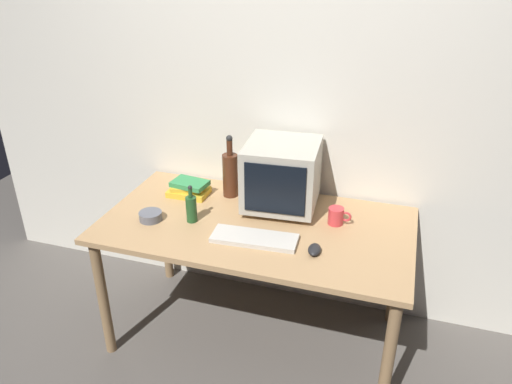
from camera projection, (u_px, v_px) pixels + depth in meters
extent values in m
plane|color=#56514C|center=(256.00, 334.00, 2.91)|extent=(6.00, 6.00, 0.00)
cube|color=silver|center=(282.00, 105.00, 2.76)|extent=(4.00, 0.08, 2.50)
cube|color=tan|center=(256.00, 225.00, 2.57)|extent=(1.60, 0.85, 0.03)
cylinder|color=olive|center=(103.00, 298.00, 2.63)|extent=(0.06, 0.06, 0.73)
cylinder|color=olive|center=(388.00, 362.00, 2.24)|extent=(0.06, 0.06, 0.73)
cylinder|color=olive|center=(166.00, 230.00, 3.25)|extent=(0.06, 0.06, 0.73)
cylinder|color=olive|center=(397.00, 271.00, 2.86)|extent=(0.06, 0.06, 0.73)
cube|color=#B2AD9E|center=(281.00, 204.00, 2.72)|extent=(0.30, 0.26, 0.03)
cube|color=#B2AD9E|center=(282.00, 174.00, 2.63)|extent=(0.41, 0.41, 0.34)
cube|color=black|center=(275.00, 190.00, 2.47)|extent=(0.31, 0.03, 0.27)
cube|color=beige|center=(254.00, 238.00, 2.41)|extent=(0.43, 0.18, 0.02)
ellipsoid|color=black|center=(314.00, 250.00, 2.31)|extent=(0.07, 0.10, 0.04)
cylinder|color=#472314|center=(230.00, 175.00, 2.79)|extent=(0.09, 0.09, 0.25)
cylinder|color=#472314|center=(230.00, 148.00, 2.72)|extent=(0.03, 0.03, 0.09)
sphere|color=#262626|center=(229.00, 138.00, 2.69)|extent=(0.04, 0.04, 0.04)
cylinder|color=#1E4C23|center=(191.00, 209.00, 2.55)|extent=(0.06, 0.06, 0.14)
cylinder|color=#1E4C23|center=(190.00, 193.00, 2.51)|extent=(0.02, 0.02, 0.05)
sphere|color=#262626|center=(190.00, 188.00, 2.50)|extent=(0.02, 0.02, 0.02)
cube|color=gold|center=(189.00, 192.00, 2.85)|extent=(0.23, 0.16, 0.03)
cube|color=gold|center=(188.00, 186.00, 2.85)|extent=(0.21, 0.18, 0.03)
cube|color=#33894C|center=(190.00, 183.00, 2.82)|extent=(0.21, 0.16, 0.03)
cylinder|color=#CC383D|center=(336.00, 216.00, 2.54)|extent=(0.08, 0.08, 0.09)
torus|color=#CC383D|center=(346.00, 217.00, 2.53)|extent=(0.06, 0.01, 0.06)
cylinder|color=#595B66|center=(151.00, 216.00, 2.59)|extent=(0.12, 0.12, 0.04)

